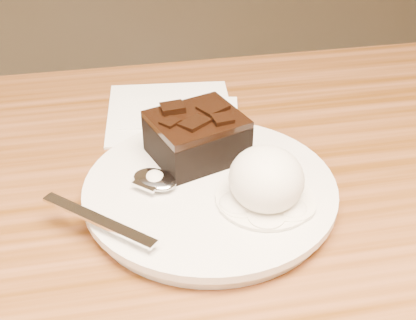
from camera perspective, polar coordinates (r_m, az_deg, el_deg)
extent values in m
cylinder|color=silver|center=(0.52, 0.21, -3.39)|extent=(0.24, 0.24, 0.02)
cube|color=black|center=(0.54, -1.18, 2.18)|extent=(0.10, 0.10, 0.04)
ellipsoid|color=white|center=(0.48, 6.07, -1.96)|extent=(0.07, 0.07, 0.06)
cylinder|color=white|center=(0.49, 5.92, -4.04)|extent=(0.09, 0.09, 0.00)
cube|color=white|center=(0.66, -3.95, 5.10)|extent=(0.16, 0.16, 0.01)
cube|color=black|center=(0.51, 2.76, -2.55)|extent=(0.01, 0.01, 0.00)
cube|color=black|center=(0.48, 2.18, -5.00)|extent=(0.01, 0.01, 0.00)
cube|color=black|center=(0.47, 6.17, -6.43)|extent=(0.00, 0.01, 0.00)
cube|color=black|center=(0.50, 2.58, -3.60)|extent=(0.01, 0.01, 0.00)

